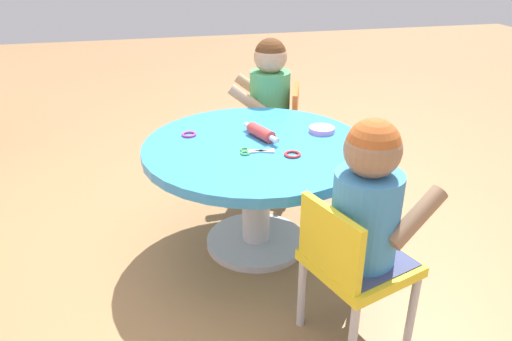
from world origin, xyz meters
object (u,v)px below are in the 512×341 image
at_px(craft_table, 256,168).
at_px(rolling_pin, 261,132).
at_px(seated_child_left, 368,199).
at_px(seated_child_right, 269,88).
at_px(child_chair_right, 276,129).
at_px(child_chair_left, 352,264).
at_px(craft_scissors, 252,151).

height_order(craft_table, rolling_pin, rolling_pin).
height_order(seated_child_left, seated_child_right, same).
distance_m(craft_table, child_chair_right, 0.65).
xyz_separation_m(craft_table, rolling_pin, (0.06, -0.03, 0.14)).
distance_m(craft_table, rolling_pin, 0.15).
relative_size(child_chair_left, seated_child_right, 1.05).
xyz_separation_m(child_chair_right, craft_scissors, (-0.67, 0.28, 0.18)).
bearing_deg(child_chair_right, craft_table, 157.50).
height_order(child_chair_left, rolling_pin, same).
distance_m(seated_child_left, craft_scissors, 0.58).
bearing_deg(seated_child_left, seated_child_right, 0.10).
xyz_separation_m(craft_table, seated_child_left, (-0.61, -0.21, 0.16)).
xyz_separation_m(child_chair_left, seated_child_right, (1.23, -0.04, 0.23)).
distance_m(seated_child_right, craft_scissors, 0.73).
bearing_deg(seated_child_left, craft_table, 19.16).
distance_m(craft_table, seated_child_right, 0.66).
xyz_separation_m(craft_table, craft_scissors, (-0.08, 0.04, 0.11)).
bearing_deg(seated_child_left, child_chair_right, -1.69).
bearing_deg(craft_table, child_chair_right, -22.50).
relative_size(seated_child_left, child_chair_right, 0.95).
relative_size(craft_table, rolling_pin, 4.17).
relative_size(seated_child_right, rolling_pin, 2.30).
relative_size(child_chair_right, craft_scissors, 3.85).
relative_size(craft_table, craft_scissors, 6.64).
distance_m(craft_table, child_chair_left, 0.65).
bearing_deg(rolling_pin, child_chair_left, -168.32).
distance_m(seated_child_left, child_chair_right, 1.22).
distance_m(craft_table, seated_child_left, 0.66).
relative_size(rolling_pin, craft_scissors, 1.59).
bearing_deg(seated_child_right, seated_child_left, -179.90).
bearing_deg(child_chair_left, craft_table, 15.60).
bearing_deg(seated_child_right, rolling_pin, 162.39).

